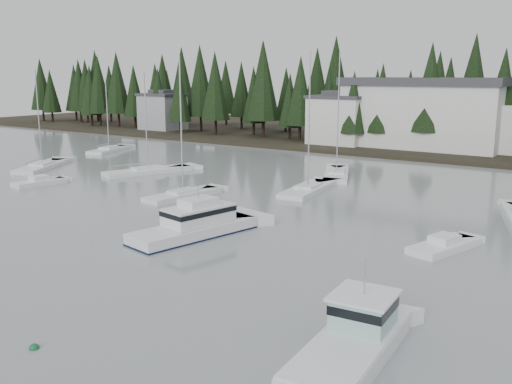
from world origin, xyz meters
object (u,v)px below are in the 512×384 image
(sailboat_8, at_px, (109,151))
(harbor_inn, at_px, (437,114))
(sailboat_0, at_px, (148,172))
(sailboat_7, at_px, (308,191))
(house_west, at_px, (339,119))
(sailboat_5, at_px, (183,196))
(lobster_boat_teal, at_px, (353,344))
(sailboat_3, at_px, (336,175))
(runabout_1, at_px, (444,248))
(cabin_cruiser_center, at_px, (195,227))
(runabout_0, at_px, (39,184))
(house_far_west, at_px, (163,111))
(sailboat_4, at_px, (42,168))

(sailboat_8, bearing_deg, harbor_inn, -73.65)
(sailboat_0, xyz_separation_m, sailboat_7, (21.81, 1.30, 0.02))
(house_west, relative_size, sailboat_5, 0.67)
(sailboat_0, distance_m, sailboat_7, 21.85)
(lobster_boat_teal, relative_size, sailboat_0, 0.68)
(harbor_inn, distance_m, sailboat_3, 29.58)
(house_west, relative_size, harbor_inn, 0.32)
(sailboat_0, height_order, runabout_1, sailboat_0)
(sailboat_7, height_order, runabout_1, sailboat_7)
(cabin_cruiser_center, height_order, runabout_0, cabin_cruiser_center)
(cabin_cruiser_center, distance_m, sailboat_7, 19.27)
(house_west, height_order, cabin_cruiser_center, house_west)
(house_far_west, height_order, lobster_boat_teal, house_far_west)
(harbor_inn, relative_size, lobster_boat_teal, 3.43)
(house_far_west, distance_m, runabout_1, 88.91)
(house_west, height_order, sailboat_3, sailboat_3)
(house_far_west, relative_size, harbor_inn, 0.29)
(runabout_0, bearing_deg, sailboat_4, 61.42)
(runabout_1, bearing_deg, sailboat_3, 57.37)
(harbor_inn, height_order, cabin_cruiser_center, harbor_inn)
(harbor_inn, relative_size, sailboat_0, 2.32)
(lobster_boat_teal, height_order, sailboat_0, sailboat_0)
(sailboat_3, bearing_deg, sailboat_8, 65.71)
(house_west, bearing_deg, lobster_boat_teal, -63.04)
(cabin_cruiser_center, height_order, sailboat_5, sailboat_5)
(runabout_1, bearing_deg, house_far_west, 72.15)
(sailboat_5, bearing_deg, harbor_inn, -5.03)
(sailboat_3, distance_m, sailboat_4, 37.74)
(sailboat_7, bearing_deg, sailboat_8, 69.21)
(house_far_west, xyz_separation_m, sailboat_7, (56.13, -37.40, -4.32))
(house_far_west, height_order, sailboat_5, sailboat_5)
(sailboat_3, relative_size, sailboat_7, 1.01)
(sailboat_3, bearing_deg, house_far_west, 38.45)
(house_west, xyz_separation_m, sailboat_8, (-27.07, -25.85, -4.60))
(harbor_inn, xyz_separation_m, sailboat_5, (-9.67, -48.23, -5.68))
(house_west, distance_m, cabin_cruiser_center, 56.88)
(house_west, height_order, sailboat_5, sailboat_5)
(lobster_boat_teal, height_order, sailboat_8, sailboat_8)
(house_far_west, distance_m, harbor_inn, 57.07)
(sailboat_7, bearing_deg, sailboat_3, 1.87)
(sailboat_4, bearing_deg, lobster_boat_teal, -142.07)
(sailboat_8, bearing_deg, sailboat_5, -138.78)
(sailboat_0, xyz_separation_m, sailboat_5, (13.05, -8.18, 0.04))
(cabin_cruiser_center, xyz_separation_m, lobster_boat_teal, (17.78, -10.47, -0.10))
(sailboat_7, bearing_deg, sailboat_0, 85.67)
(harbor_inn, relative_size, sailboat_4, 2.24)
(house_west, xyz_separation_m, house_far_west, (-42.00, 2.00, -0.25))
(sailboat_4, distance_m, sailboat_5, 27.15)
(house_far_west, distance_m, sailboat_0, 51.91)
(house_west, height_order, sailboat_8, sailboat_8)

